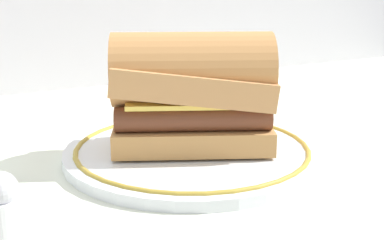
# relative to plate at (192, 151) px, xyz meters

# --- Properties ---
(ground_plane) EXTENTS (1.50, 1.50, 0.00)m
(ground_plane) POSITION_rel_plate_xyz_m (0.03, 0.01, -0.01)
(ground_plane) COLOR silver
(plate) EXTENTS (0.29, 0.29, 0.01)m
(plate) POSITION_rel_plate_xyz_m (0.00, 0.00, 0.00)
(plate) COLOR white
(plate) RESTS_ON ground_plane
(sausage_sandwich) EXTENTS (0.20, 0.16, 0.13)m
(sausage_sandwich) POSITION_rel_plate_xyz_m (0.00, -0.00, 0.07)
(sausage_sandwich) COLOR tan
(sausage_sandwich) RESTS_ON plate
(salt_shaker) EXTENTS (0.03, 0.03, 0.07)m
(salt_shaker) POSITION_rel_plate_xyz_m (-0.22, -0.13, 0.03)
(salt_shaker) COLOR white
(salt_shaker) RESTS_ON ground_plane
(butter_knife) EXTENTS (0.14, 0.02, 0.01)m
(butter_knife) POSITION_rel_plate_xyz_m (0.05, 0.21, -0.00)
(butter_knife) COLOR silver
(butter_knife) RESTS_ON ground_plane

